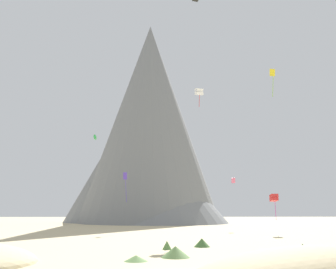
# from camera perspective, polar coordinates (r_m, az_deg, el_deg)

# --- Properties ---
(bush_scatter_east) EXTENTS (1.96, 1.96, 0.85)m
(bush_scatter_east) POSITION_cam_1_polar(r_m,az_deg,el_deg) (44.46, 19.13, -15.43)
(bush_scatter_east) COLOR #477238
(bush_scatter_east) RESTS_ON ground_plane
(bush_far_right) EXTENTS (2.74, 2.74, 1.01)m
(bush_far_right) POSITION_cam_1_polar(r_m,az_deg,el_deg) (47.82, 4.99, -15.51)
(bush_far_right) COLOR #477238
(bush_far_right) RESTS_ON ground_plane
(bush_low_patch) EXTENTS (2.51, 2.51, 0.51)m
(bush_low_patch) POSITION_cam_1_polar(r_m,az_deg,el_deg) (35.12, -4.72, -17.63)
(bush_low_patch) COLOR #668C4C
(bush_low_patch) RESTS_ON ground_plane
(bush_far_left) EXTENTS (1.43, 1.43, 0.95)m
(bush_far_left) POSITION_cam_1_polar(r_m,az_deg,el_deg) (44.83, -0.15, -15.90)
(bush_far_left) COLOR #568442
(bush_far_left) RESTS_ON ground_plane
(bush_ridge_crest) EXTENTS (3.79, 3.79, 1.04)m
(bush_ridge_crest) POSITION_cam_1_polar(r_m,az_deg,el_deg) (37.56, 1.11, -16.81)
(bush_ridge_crest) COLOR #668C4C
(bush_ridge_crest) RESTS_ON ground_plane
(rock_massif) EXTENTS (68.37, 65.03, 69.42)m
(rock_massif) POSITION_cam_1_polar(r_m,az_deg,el_deg) (133.96, -3.33, -1.04)
(rock_massif) COLOR slate
(rock_massif) RESTS_ON ground_plane
(kite_yellow_high) EXTENTS (0.97, 0.58, 4.70)m
(kite_yellow_high) POSITION_cam_1_polar(r_m,az_deg,el_deg) (66.30, 15.06, 8.30)
(kite_yellow_high) COLOR yellow
(kite_white_mid) EXTENTS (1.54, 1.61, 3.58)m
(kite_white_mid) POSITION_cam_1_polar(r_m,az_deg,el_deg) (70.50, 4.56, 6.25)
(kite_white_mid) COLOR white
(kite_red_low) EXTENTS (1.32, 1.40, 4.60)m
(kite_red_low) POSITION_cam_1_polar(r_m,az_deg,el_deg) (72.79, 15.26, -8.95)
(kite_red_low) COLOR red
(kite_indigo_low) EXTENTS (0.77, 0.58, 5.67)m
(kite_indigo_low) POSITION_cam_1_polar(r_m,az_deg,el_deg) (75.83, -6.26, -6.72)
(kite_indigo_low) COLOR #5138B2
(kite_green_mid) EXTENTS (1.32, 1.43, 1.29)m
(kite_green_mid) POSITION_cam_1_polar(r_m,az_deg,el_deg) (88.15, -10.74, -0.41)
(kite_green_mid) COLOR green
(kite_rainbow_low) EXTENTS (0.92, 0.62, 1.24)m
(kite_rainbow_low) POSITION_cam_1_polar(r_m,az_deg,el_deg) (88.22, 9.55, -6.66)
(kite_rainbow_low) COLOR #E5668C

